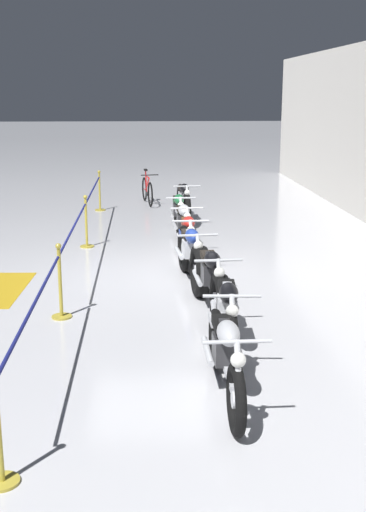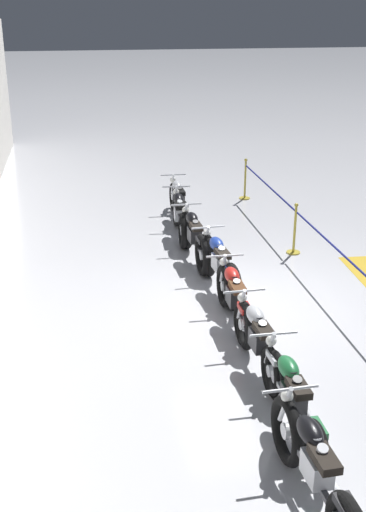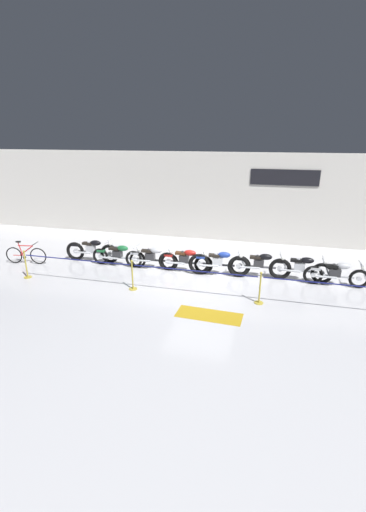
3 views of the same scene
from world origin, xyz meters
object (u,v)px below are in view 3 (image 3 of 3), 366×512
motorcycle_black_5 (260,265)px  stanchion_far_left (146,270)px  motorcycle_black_0 (92,251)px  stanchion_mid_left (133,279)px  floor_banner (209,315)px  motorcycle_red_3 (186,260)px  motorcycle_silver_7 (337,274)px  bicycle (26,255)px  motorcycle_silver_2 (152,258)px  stanchion_mid_right (260,293)px  motorcycle_black_6 (301,268)px  motorcycle_blue_4 (219,263)px  motorcycle_green_1 (119,255)px

motorcycle_black_5 → stanchion_far_left: size_ratio=0.18×
motorcycle_black_0 → stanchion_mid_left: bearing=-38.9°
stanchion_far_left → floor_banner: bearing=-26.0°
motorcycle_red_3 → stanchion_far_left: bearing=-114.0°
motorcycle_silver_7 → stanchion_mid_left: bearing=-163.7°
motorcycle_red_3 → floor_banner: (1.45, -3.07, -0.46)m
bicycle → stanchion_far_left: bearing=-12.6°
motorcycle_silver_2 → bicycle: 5.18m
stanchion_mid_right → floor_banner: 1.81m
floor_banner → motorcycle_silver_7: bearing=41.4°
bicycle → motorcycle_silver_7: bearing=3.4°
stanchion_mid_right → floor_banner: (-1.37, -1.13, -0.35)m
motorcycle_black_0 → stanchion_mid_right: bearing=-17.3°
motorcycle_black_6 → floor_banner: 4.27m
stanchion_mid_left → stanchion_mid_right: 4.19m
motorcycle_red_3 → bicycle: (-6.48, -0.69, -0.09)m
motorcycle_silver_2 → floor_banner: (2.80, -3.06, -0.46)m
motorcycle_silver_7 → stanchion_mid_left: stanchion_mid_left is taller
motorcycle_blue_4 → floor_banner: size_ratio=1.18×
stanchion_mid_left → bicycle: bearing=166.2°
motorcycle_green_1 → stanchion_mid_right: size_ratio=2.14×
motorcycle_green_1 → bicycle: bearing=-170.0°
motorcycle_silver_2 → motorcycle_black_6: motorcycle_black_6 is taller
motorcycle_silver_2 → motorcycle_silver_7: size_ratio=0.99×
motorcycle_green_1 → motorcycle_red_3: motorcycle_red_3 is taller
motorcycle_black_6 → stanchion_far_left: size_ratio=0.18×
stanchion_far_left → motorcycle_red_3: bearing=66.0°
motorcycle_green_1 → motorcycle_silver_7: (8.04, 0.04, -0.00)m
motorcycle_green_1 → motorcycle_blue_4: 3.99m
motorcycle_silver_2 → stanchion_mid_right: stanchion_mid_right is taller
floor_banner → motorcycle_black_6: bearing=52.9°
bicycle → stanchion_mid_left: stanchion_mid_left is taller
stanchion_far_left → motorcycle_silver_7: bearing=17.5°
motorcycle_green_1 → stanchion_far_left: size_ratio=0.18×
motorcycle_green_1 → stanchion_mid_left: (1.35, -1.92, -0.10)m
motorcycle_black_5 → stanchion_far_left: 4.18m
motorcycle_black_0 → motorcycle_silver_2: (2.62, -0.18, -0.01)m
motorcycle_silver_7 → stanchion_far_left: size_ratio=0.18×
floor_banner → stanchion_far_left: bearing=156.9°
motorcycle_red_3 → motorcycle_black_6: (4.18, 0.18, 0.01)m
motorcycle_green_1 → stanchion_mid_left: bearing=-54.9°
motorcycle_black_6 → bicycle: size_ratio=1.30×
motorcycle_green_1 → motorcycle_black_6: (6.89, 0.21, 0.02)m
motorcycle_black_5 → motorcycle_red_3: bearing=-177.4°
bicycle → stanchion_mid_left: 5.27m
floor_banner → motorcycle_silver_2: bearing=135.3°
motorcycle_green_1 → motorcycle_silver_2: (1.36, 0.02, 0.01)m
motorcycle_blue_4 → bicycle: motorcycle_blue_4 is taller
motorcycle_black_0 → motorcycle_green_1: bearing=-8.7°
motorcycle_blue_4 → motorcycle_silver_7: motorcycle_blue_4 is taller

